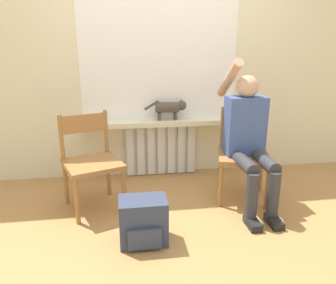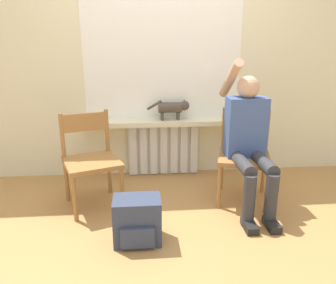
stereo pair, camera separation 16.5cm
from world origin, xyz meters
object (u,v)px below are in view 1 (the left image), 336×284
Objects in this scene: chair_left at (91,160)px; person at (249,136)px; backpack at (143,221)px; cat at (171,107)px; chair_right at (243,153)px.

person is at bearing -25.46° from chair_left.
backpack is (0.40, -0.62, -0.26)m from chair_left.
chair_left is at bearing -142.48° from cat.
backpack is at bearing -131.08° from chair_right.
backpack is at bearing -152.53° from person.
backpack is at bearing -77.59° from chair_left.
chair_left is 0.78m from backpack.
cat is at bearing 128.42° from person.
person is 0.93m from cat.
chair_left is 1.85× the size of cat.
chair_right is 2.41× the size of backpack.
cat is at bearing 150.54° from chair_right.
chair_right is 0.64× the size of person.
cat is at bearing 72.43° from backpack.
cat reaches higher than chair_left.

